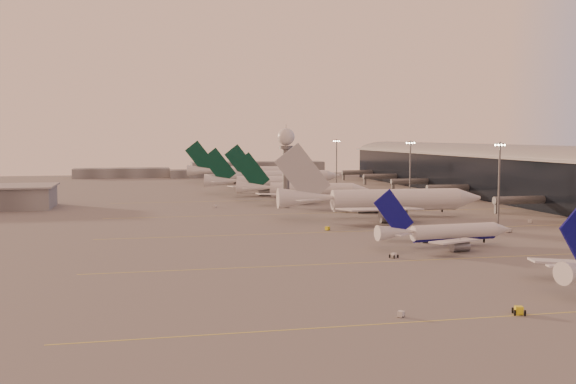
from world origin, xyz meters
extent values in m
plane|color=#605D5D|center=(0.00, 0.00, 0.00)|extent=(700.00, 700.00, 0.00)
cube|color=#DCD24D|center=(30.00, 10.00, 0.01)|extent=(180.00, 0.25, 0.02)
cube|color=#DCD24D|center=(30.00, 55.00, 0.01)|extent=(180.00, 0.25, 0.02)
cube|color=#DCD24D|center=(30.00, 100.00, 0.01)|extent=(180.00, 0.25, 0.02)
cube|color=#DCD24D|center=(30.00, 150.00, 0.01)|extent=(180.00, 0.25, 0.02)
cube|color=black|center=(108.00, 110.00, 9.00)|extent=(36.00, 360.00, 18.00)
cylinder|color=gray|center=(108.00, 110.00, 18.00)|extent=(10.08, 360.00, 10.08)
cube|color=gray|center=(108.00, 110.00, 18.20)|extent=(40.00, 362.00, 0.80)
cylinder|color=#595C61|center=(82.00, 86.00, 4.50)|extent=(22.00, 2.80, 2.80)
cube|color=#595C61|center=(72.00, 86.00, 2.20)|extent=(1.20, 1.20, 4.40)
cylinder|color=#595C61|center=(82.00, 142.00, 4.50)|extent=(22.00, 2.80, 2.80)
cube|color=#595C61|center=(72.00, 142.00, 2.20)|extent=(1.20, 1.20, 4.40)
cylinder|color=#595C61|center=(82.00, 184.00, 4.50)|extent=(22.00, 2.80, 2.80)
cube|color=#595C61|center=(72.00, 184.00, 2.20)|extent=(1.20, 1.20, 4.40)
cylinder|color=#595C61|center=(82.00, 226.00, 4.50)|extent=(22.00, 2.80, 2.80)
cube|color=#595C61|center=(72.00, 226.00, 2.20)|extent=(1.20, 1.20, 4.40)
cylinder|color=#595C61|center=(82.00, 266.00, 4.50)|extent=(22.00, 2.80, 2.80)
cube|color=#595C61|center=(72.00, 266.00, 2.20)|extent=(1.20, 1.20, 4.40)
cylinder|color=#595C61|center=(5.00, 120.00, 11.00)|extent=(2.60, 2.60, 22.00)
cylinder|color=#595C61|center=(5.00, 120.00, 22.50)|extent=(5.20, 5.20, 1.20)
sphere|color=silver|center=(5.00, 120.00, 26.40)|extent=(6.40, 6.40, 6.40)
cylinder|color=#595C61|center=(5.00, 120.00, 30.10)|extent=(0.16, 0.16, 2.00)
cylinder|color=#595C61|center=(55.00, 55.00, 12.50)|extent=(0.56, 0.56, 25.00)
cube|color=#595C61|center=(55.00, 55.00, 24.50)|extent=(3.60, 0.25, 0.25)
sphere|color=#FFEABF|center=(53.50, 55.00, 24.10)|extent=(0.56, 0.56, 0.56)
sphere|color=#FFEABF|center=(54.50, 55.00, 24.10)|extent=(0.56, 0.56, 0.56)
sphere|color=#FFEABF|center=(55.50, 55.00, 24.10)|extent=(0.56, 0.56, 0.56)
sphere|color=#FFEABF|center=(56.50, 55.00, 24.10)|extent=(0.56, 0.56, 0.56)
cylinder|color=#595C61|center=(50.00, 110.00, 12.50)|extent=(0.56, 0.56, 25.00)
cube|color=#595C61|center=(50.00, 110.00, 24.50)|extent=(3.60, 0.25, 0.25)
sphere|color=#FFEABF|center=(48.50, 110.00, 24.10)|extent=(0.56, 0.56, 0.56)
sphere|color=#FFEABF|center=(49.50, 110.00, 24.10)|extent=(0.56, 0.56, 0.56)
sphere|color=#FFEABF|center=(50.50, 110.00, 24.10)|extent=(0.56, 0.56, 0.56)
sphere|color=#FFEABF|center=(51.50, 110.00, 24.10)|extent=(0.56, 0.56, 0.56)
cylinder|color=#595C61|center=(48.00, 200.00, 12.50)|extent=(0.56, 0.56, 25.00)
cube|color=#595C61|center=(48.00, 200.00, 24.50)|extent=(3.60, 0.25, 0.25)
sphere|color=#FFEABF|center=(46.50, 200.00, 24.10)|extent=(0.56, 0.56, 0.56)
sphere|color=#FFEABF|center=(47.50, 200.00, 24.10)|extent=(0.56, 0.56, 0.56)
sphere|color=#FFEABF|center=(48.50, 200.00, 24.10)|extent=(0.56, 0.56, 0.56)
sphere|color=#FFEABF|center=(49.50, 200.00, 24.10)|extent=(0.56, 0.56, 0.56)
cube|color=#5C5E63|center=(-60.00, 320.00, 3.00)|extent=(60.00, 18.00, 6.00)
cube|color=#5C5E63|center=(30.00, 330.00, 4.50)|extent=(90.00, 20.00, 9.00)
cube|color=#5C5E63|center=(-10.00, 310.00, 2.50)|extent=(40.00, 15.00, 5.00)
cube|color=silver|center=(31.92, -13.82, 2.55)|extent=(17.38, 7.20, 1.25)
cube|color=silver|center=(23.04, -21.97, 3.85)|extent=(4.75, 2.42, 0.26)
cylinder|color=silver|center=(26.44, 25.39, 3.09)|extent=(22.47, 5.79, 3.78)
cylinder|color=#0B096C|center=(26.44, 25.39, 2.23)|extent=(21.93, 4.69, 2.72)
cone|color=silver|center=(39.65, 26.59, 3.09)|extent=(4.63, 4.16, 3.78)
cone|color=silver|center=(10.74, 23.96, 3.56)|extent=(9.62, 4.61, 3.78)
cube|color=silver|center=(21.86, 15.62, 2.42)|extent=(15.48, 11.92, 1.19)
cylinder|color=gray|center=(24.36, 18.06, 0.70)|extent=(4.51, 2.84, 2.46)
cube|color=gray|center=(24.36, 18.06, 1.76)|extent=(0.32, 0.27, 1.51)
cube|color=silver|center=(20.17, 34.16, 2.42)|extent=(16.26, 9.66, 1.19)
cylinder|color=gray|center=(23.06, 32.22, 0.70)|extent=(4.51, 2.84, 2.46)
cube|color=gray|center=(23.06, 32.22, 1.76)|extent=(0.32, 0.27, 1.51)
cube|color=#0B096C|center=(10.28, 23.91, 8.24)|extent=(10.37, 1.29, 11.27)
cube|color=silver|center=(11.17, 19.68, 3.65)|extent=(4.51, 3.61, 0.25)
cube|color=silver|center=(10.39, 28.24, 3.65)|extent=(4.59, 3.03, 0.25)
cylinder|color=black|center=(34.85, 26.15, 0.50)|extent=(0.50, 0.50, 1.00)
cylinder|color=black|center=(24.46, 27.41, 0.55)|extent=(1.14, 0.60, 1.09)
cylinder|color=black|center=(24.86, 23.04, 0.55)|extent=(1.14, 0.60, 1.09)
cylinder|color=silver|center=(34.00, 83.37, 4.62)|extent=(42.89, 8.73, 6.66)
cylinder|color=silver|center=(34.00, 83.37, 3.12)|extent=(41.95, 6.83, 4.79)
cone|color=silver|center=(59.40, 82.13, 4.62)|extent=(8.56, 7.05, 6.66)
cone|color=silver|center=(3.79, 84.85, 5.45)|extent=(18.18, 7.52, 6.66)
cube|color=silver|center=(22.75, 66.18, 3.45)|extent=(30.69, 19.44, 1.98)
cylinder|color=gray|center=(28.10, 70.11, 0.75)|extent=(8.45, 4.73, 4.33)
cube|color=gray|center=(28.10, 70.11, 2.29)|extent=(0.33, 0.28, 2.66)
cube|color=silver|center=(24.48, 101.58, 3.45)|extent=(29.90, 21.75, 1.98)
cylinder|color=gray|center=(29.42, 97.14, 0.75)|extent=(8.45, 4.73, 4.33)
cube|color=gray|center=(29.42, 97.14, 2.29)|extent=(0.33, 0.28, 2.66)
cube|color=#A1A4A9|center=(2.90, 84.89, 13.32)|extent=(18.45, 1.28, 19.76)
cube|color=silver|center=(3.03, 76.63, 5.62)|extent=(8.80, 6.09, 0.27)
cube|color=silver|center=(3.84, 93.11, 5.62)|extent=(8.72, 6.68, 0.27)
cylinder|color=black|center=(50.17, 82.58, 0.54)|extent=(0.54, 0.54, 1.07)
cylinder|color=black|center=(30.68, 85.90, 0.59)|extent=(1.21, 0.59, 1.18)
cylinder|color=black|center=(30.45, 81.18, 0.59)|extent=(1.21, 0.59, 1.18)
cylinder|color=silver|center=(20.17, 141.11, 3.83)|extent=(33.56, 15.80, 5.42)
cylinder|color=silver|center=(20.17, 141.11, 2.61)|extent=(32.44, 14.15, 3.90)
cone|color=silver|center=(39.17, 134.75, 3.83)|extent=(7.88, 7.20, 5.42)
cone|color=silver|center=(-2.42, 148.68, 4.50)|extent=(15.07, 9.61, 5.42)
cube|color=silver|center=(7.84, 130.35, 2.88)|extent=(24.97, 9.58, 1.60)
cylinder|color=gray|center=(12.79, 132.21, 0.65)|extent=(7.28, 5.40, 3.52)
cube|color=gray|center=(12.79, 132.21, 1.93)|extent=(0.34, 0.31, 2.17)
cube|color=silver|center=(16.81, 157.13, 2.88)|extent=(20.87, 21.58, 1.60)
cylinder|color=gray|center=(19.65, 152.66, 0.65)|extent=(7.28, 5.40, 3.52)
cube|color=gray|center=(19.65, 152.66, 1.93)|extent=(0.34, 0.31, 2.17)
cube|color=#053023|center=(-3.09, 148.90, 10.97)|extent=(14.23, 5.04, 16.02)
cube|color=silver|center=(-4.71, 142.59, 4.64)|extent=(6.76, 3.26, 0.23)
cube|color=silver|center=(-0.58, 154.92, 4.64)|extent=(6.34, 6.29, 0.23)
cylinder|color=black|center=(32.27, 137.06, 0.47)|extent=(0.47, 0.47, 0.93)
cylinder|color=black|center=(18.25, 143.92, 0.51)|extent=(1.12, 0.77, 1.03)
cylinder|color=black|center=(16.95, 140.02, 0.51)|extent=(1.12, 0.77, 1.03)
cylinder|color=silver|center=(13.18, 181.88, 4.07)|extent=(36.13, 11.50, 5.75)
cylinder|color=silver|center=(13.18, 181.88, 2.77)|extent=(35.17, 9.80, 4.14)
cone|color=silver|center=(34.19, 178.40, 4.07)|extent=(7.75, 6.80, 5.75)
cone|color=silver|center=(-11.79, 186.01, 4.79)|extent=(15.70, 8.12, 5.75)
cube|color=silver|center=(2.06, 168.51, 3.06)|extent=(26.46, 13.95, 1.70)
cylinder|color=gray|center=(6.95, 171.29, 0.69)|extent=(7.42, 4.82, 3.74)
cube|color=gray|center=(6.95, 171.29, 2.05)|extent=(0.33, 0.29, 2.30)
cube|color=silver|center=(6.96, 198.11, 3.06)|extent=(24.22, 20.50, 1.70)
cylinder|color=gray|center=(10.69, 193.90, 0.69)|extent=(7.42, 4.82, 3.74)
cube|color=gray|center=(10.69, 193.90, 2.05)|extent=(0.33, 0.29, 2.30)
cube|color=#053023|center=(-12.53, 186.13, 11.66)|extent=(15.67, 2.93, 17.03)
cube|color=silver|center=(-13.17, 179.24, 4.93)|extent=(7.36, 4.45, 0.25)
cube|color=silver|center=(-10.91, 192.86, 4.93)|extent=(7.13, 6.11, 0.25)
cylinder|color=black|center=(26.56, 179.66, 0.50)|extent=(0.50, 0.50, 0.99)
cylinder|color=black|center=(10.70, 184.50, 0.55)|extent=(1.16, 0.67, 1.09)
cylinder|color=black|center=(9.99, 180.19, 0.55)|extent=(1.16, 0.67, 1.09)
cylinder|color=silver|center=(29.76, 220.06, 4.28)|extent=(37.70, 6.86, 6.06)
cylinder|color=silver|center=(29.76, 220.06, 2.92)|extent=(36.91, 5.15, 4.36)
cone|color=silver|center=(52.18, 220.53, 4.28)|extent=(7.40, 6.21, 6.06)
cone|color=silver|center=(3.09, 219.49, 5.04)|extent=(15.89, 6.39, 6.06)
cube|color=silver|center=(20.84, 204.06, 3.22)|extent=(26.90, 18.84, 1.79)
cylinder|color=gray|center=(25.35, 207.89, 0.73)|extent=(7.36, 4.09, 3.94)
cube|color=gray|center=(25.35, 207.89, 2.16)|extent=(0.32, 0.27, 2.42)
cube|color=silver|center=(20.17, 235.66, 3.22)|extent=(27.21, 17.94, 1.79)
cylinder|color=gray|center=(24.84, 232.03, 0.73)|extent=(7.36, 4.09, 3.94)
cube|color=gray|center=(24.84, 232.03, 2.16)|extent=(0.32, 0.27, 2.42)
cube|color=#053023|center=(2.31, 219.47, 12.28)|extent=(16.68, 0.72, 17.94)
cube|color=silver|center=(2.98, 212.21, 5.19)|extent=(7.72, 5.75, 0.26)
cube|color=silver|center=(2.67, 226.76, 5.19)|extent=(7.75, 5.53, 0.26)
cylinder|color=black|center=(44.04, 220.36, 0.52)|extent=(0.52, 0.52, 1.05)
cylinder|color=black|center=(26.68, 222.29, 0.57)|extent=(1.16, 0.55, 1.15)
cylinder|color=black|center=(26.78, 217.69, 0.57)|extent=(1.16, 0.55, 1.15)
cylinder|color=silver|center=(14.39, 260.06, 4.58)|extent=(40.58, 15.31, 6.48)
cylinder|color=silver|center=(14.39, 260.06, 3.12)|extent=(39.39, 13.36, 4.66)
cone|color=silver|center=(37.74, 254.69, 4.58)|extent=(9.02, 8.05, 6.48)
cone|color=silver|center=(-13.38, 266.44, 5.39)|extent=(17.86, 10.08, 6.48)
cube|color=silver|center=(0.97, 245.82, 3.44)|extent=(29.90, 14.09, 1.92)
cylinder|color=gray|center=(6.65, 248.61, 0.78)|extent=(8.52, 5.84, 4.21)
cube|color=gray|center=(6.65, 248.61, 2.31)|extent=(0.39, 0.35, 2.59)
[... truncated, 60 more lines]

